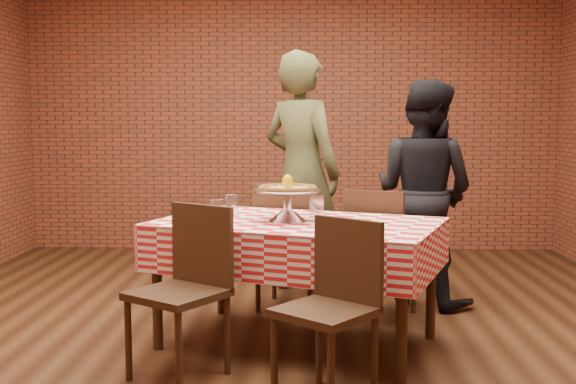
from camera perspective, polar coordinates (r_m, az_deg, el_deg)
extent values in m
plane|color=black|center=(4.42, -0.55, -11.95)|extent=(6.00, 6.00, 0.00)
plane|color=brown|center=(7.21, 0.31, 6.69)|extent=(5.50, 0.00, 5.50)
cube|color=#372211|center=(4.21, 0.79, -7.58)|extent=(1.87, 1.49, 0.75)
cylinder|color=beige|center=(4.11, -0.04, 0.21)|extent=(0.43, 0.43, 0.03)
ellipsoid|color=yellow|center=(4.11, -0.04, 0.88)|extent=(0.08, 0.08, 0.08)
cylinder|color=white|center=(4.19, -5.92, -1.48)|extent=(0.10, 0.10, 0.12)
cylinder|color=white|center=(4.44, -4.69, -1.04)|extent=(0.10, 0.10, 0.12)
cylinder|color=white|center=(3.94, 6.71, -2.79)|extent=(0.22, 0.22, 0.01)
cube|color=white|center=(3.80, 7.46, -3.16)|extent=(0.06, 0.05, 0.00)
cube|color=white|center=(3.78, 9.31, -3.26)|extent=(0.06, 0.06, 0.00)
cube|color=silver|center=(4.44, 2.45, -1.02)|extent=(0.10, 0.09, 0.13)
imported|color=#454725|center=(5.42, 1.13, 1.60)|extent=(0.82, 0.78, 1.90)
imported|color=black|center=(5.18, 11.18, -0.06)|extent=(1.02, 0.99, 1.65)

